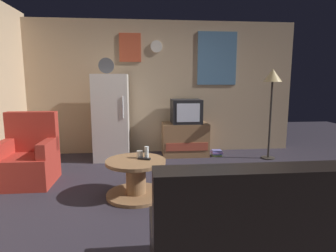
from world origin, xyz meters
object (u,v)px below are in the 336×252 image
(book_stack, at_px, (217,153))
(fridge, at_px, (111,117))
(crt_tv, at_px, (186,111))
(couch, at_px, (280,244))
(remote_control, at_px, (144,159))
(standing_lamp, at_px, (272,82))
(coffee_table, at_px, (136,178))
(mug_ceramic_white, at_px, (140,154))
(armchair, at_px, (29,159))
(tv_stand, at_px, (185,139))
(wine_glass, at_px, (147,152))

(book_stack, bearing_deg, fridge, 179.16)
(crt_tv, relative_size, couch, 0.32)
(remote_control, bearing_deg, fridge, 129.70)
(standing_lamp, height_order, coffee_table, standing_lamp)
(fridge, relative_size, mug_ceramic_white, 19.67)
(couch, relative_size, book_stack, 8.39)
(fridge, height_order, armchair, fridge)
(crt_tv, bearing_deg, standing_lamp, -15.37)
(standing_lamp, relative_size, coffee_table, 2.21)
(tv_stand, height_order, standing_lamp, standing_lamp)
(mug_ceramic_white, bearing_deg, standing_lamp, 30.93)
(standing_lamp, bearing_deg, book_stack, 165.03)
(remote_control, bearing_deg, mug_ceramic_white, 147.42)
(couch, bearing_deg, mug_ceramic_white, 118.27)
(crt_tv, bearing_deg, remote_control, -113.47)
(fridge, distance_m, wine_glass, 1.79)
(book_stack, bearing_deg, armchair, -159.54)
(armchair, bearing_deg, wine_glass, -19.10)
(remote_control, distance_m, book_stack, 2.21)
(crt_tv, height_order, remote_control, crt_tv)
(tv_stand, distance_m, standing_lamp, 1.85)
(fridge, height_order, coffee_table, fridge)
(fridge, height_order, crt_tv, fridge)
(coffee_table, distance_m, couch, 1.91)
(coffee_table, relative_size, armchair, 0.75)
(tv_stand, height_order, mug_ceramic_white, tv_stand)
(coffee_table, distance_m, book_stack, 2.25)
(fridge, height_order, book_stack, fridge)
(crt_tv, distance_m, book_stack, 0.96)
(remote_control, xyz_separation_m, couch, (0.87, -1.64, -0.15))
(armchair, xyz_separation_m, couch, (2.44, -2.24, -0.03))
(tv_stand, height_order, couch, couch)
(tv_stand, bearing_deg, couch, -88.63)
(crt_tv, distance_m, coffee_table, 2.16)
(tv_stand, relative_size, crt_tv, 1.56)
(armchair, bearing_deg, standing_lamp, 12.63)
(coffee_table, distance_m, remote_control, 0.26)
(mug_ceramic_white, relative_size, remote_control, 0.60)
(standing_lamp, bearing_deg, couch, -113.99)
(standing_lamp, xyz_separation_m, couch, (-1.38, -3.10, -1.05))
(coffee_table, bearing_deg, crt_tv, 64.01)
(coffee_table, xyz_separation_m, book_stack, (1.47, 1.70, -0.17))
(crt_tv, height_order, couch, crt_tv)
(mug_ceramic_white, xyz_separation_m, couch, (0.92, -1.72, -0.18))
(coffee_table, height_order, book_stack, coffee_table)
(armchair, bearing_deg, mug_ceramic_white, -19.17)
(crt_tv, relative_size, mug_ceramic_white, 6.00)
(tv_stand, height_order, coffee_table, tv_stand)
(standing_lamp, bearing_deg, wine_glass, -147.63)
(tv_stand, distance_m, crt_tv, 0.53)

